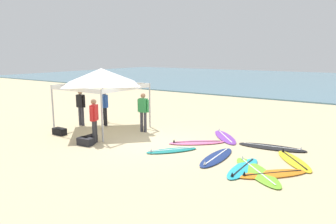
{
  "coord_description": "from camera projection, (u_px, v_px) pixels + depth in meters",
  "views": [
    {
      "loc": [
        7.23,
        -9.36,
        3.43
      ],
      "look_at": [
        0.0,
        1.32,
        1.0
      ],
      "focal_mm": 33.88,
      "sensor_mm": 36.0,
      "label": 1
    }
  ],
  "objects": [
    {
      "name": "gear_bag_near_tent",
      "position": [
        60.0,
        131.0,
        13.4
      ],
      "size": [
        0.61,
        0.33,
        0.28
      ],
      "primitive_type": "cube",
      "rotation": [
        0.0,
        0.0,
        3.12
      ],
      "color": "black",
      "rests_on": "ground"
    },
    {
      "name": "surfboard_navy",
      "position": [
        216.0,
        157.0,
        10.42
      ],
      "size": [
        0.72,
        2.29,
        0.19
      ],
      "color": "navy",
      "rests_on": "ground"
    },
    {
      "name": "canopy_tent",
      "position": [
        101.0,
        76.0,
        13.98
      ],
      "size": [
        3.14,
        3.14,
        2.75
      ],
      "color": "#B7B7BC",
      "rests_on": "ground"
    },
    {
      "name": "surfboard_yellow",
      "position": [
        294.0,
        161.0,
        10.09
      ],
      "size": [
        1.7,
        2.0,
        0.19
      ],
      "color": "yellow",
      "rests_on": "ground"
    },
    {
      "name": "gear_bag_by_pole",
      "position": [
        85.0,
        142.0,
        11.89
      ],
      "size": [
        0.63,
        0.38,
        0.28
      ],
      "primitive_type": "cube",
      "rotation": [
        0.0,
        0.0,
        0.1
      ],
      "color": "#232328",
      "rests_on": "ground"
    },
    {
      "name": "surfboard_orange",
      "position": [
        272.0,
        174.0,
        9.0
      ],
      "size": [
        1.9,
        1.96,
        0.19
      ],
      "color": "orange",
      "rests_on": "ground"
    },
    {
      "name": "person_black",
      "position": [
        81.0,
        105.0,
        14.97
      ],
      "size": [
        0.55,
        0.25,
        1.71
      ],
      "color": "#383842",
      "rests_on": "ground"
    },
    {
      "name": "surfboard_lime",
      "position": [
        257.0,
        171.0,
        9.18
      ],
      "size": [
        2.22,
        2.22,
        0.19
      ],
      "color": "#7AD12D",
      "rests_on": "ground"
    },
    {
      "name": "gear_bag_on_sand",
      "position": [
        89.0,
        139.0,
        12.2
      ],
      "size": [
        0.34,
        0.61,
        0.28
      ],
      "primitive_type": "cube",
      "rotation": [
        0.0,
        0.0,
        1.6
      ],
      "color": "black",
      "rests_on": "ground"
    },
    {
      "name": "surfboard_purple",
      "position": [
        225.0,
        137.0,
        12.93
      ],
      "size": [
        1.89,
        2.09,
        0.19
      ],
      "color": "purple",
      "rests_on": "ground"
    },
    {
      "name": "person_red",
      "position": [
        94.0,
        118.0,
        12.05
      ],
      "size": [
        0.36,
        0.5,
        1.71
      ],
      "color": "#2D2D33",
      "rests_on": "ground"
    },
    {
      "name": "surfboard_pink",
      "position": [
        196.0,
        142.0,
        12.14
      ],
      "size": [
        2.01,
        1.83,
        0.19
      ],
      "color": "pink",
      "rests_on": "ground"
    },
    {
      "name": "sea",
      "position": [
        310.0,
        81.0,
        38.25
      ],
      "size": [
        80.0,
        36.0,
        0.1
      ],
      "primitive_type": "cube",
      "color": "#568499",
      "rests_on": "ground"
    },
    {
      "name": "surfboard_teal",
      "position": [
        172.0,
        150.0,
        11.15
      ],
      "size": [
        1.53,
        1.76,
        0.19
      ],
      "color": "#19847F",
      "rests_on": "ground"
    },
    {
      "name": "ground_plane",
      "position": [
        149.0,
        143.0,
        12.24
      ],
      "size": [
        80.0,
        80.0,
        0.0
      ],
      "primitive_type": "plane",
      "color": "beige"
    },
    {
      "name": "person_blue",
      "position": [
        105.0,
        105.0,
        14.93
      ],
      "size": [
        0.49,
        0.36,
        1.71
      ],
      "color": "black",
      "rests_on": "ground"
    },
    {
      "name": "person_green",
      "position": [
        143.0,
        110.0,
        13.73
      ],
      "size": [
        0.54,
        0.27,
        1.71
      ],
      "color": "#383842",
      "rests_on": "ground"
    },
    {
      "name": "surfboard_cyan",
      "position": [
        243.0,
        168.0,
        9.43
      ],
      "size": [
        0.58,
        2.07,
        0.19
      ],
      "color": "#23B2CC",
      "rests_on": "ground"
    },
    {
      "name": "surfboard_black",
      "position": [
        272.0,
        147.0,
        11.53
      ],
      "size": [
        2.47,
        0.97,
        0.19
      ],
      "color": "black",
      "rests_on": "ground"
    }
  ]
}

